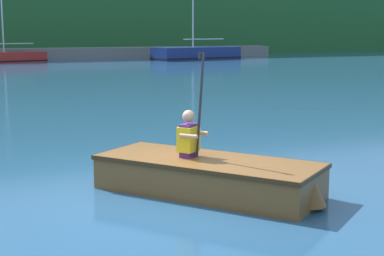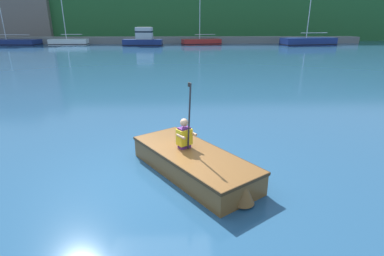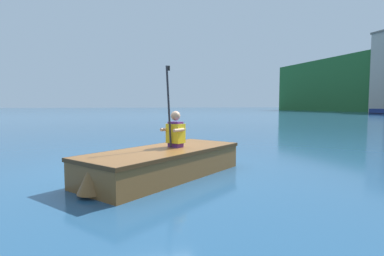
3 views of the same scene
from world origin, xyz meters
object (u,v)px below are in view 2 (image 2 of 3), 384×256
(moored_boat_dock_center_near, at_px, (201,42))
(moored_boat_dock_center_far, at_px, (308,42))
(person_paddler, at_px, (185,135))
(moored_boat_dock_east_inner, at_px, (69,42))
(moored_boat_dock_west_inner, at_px, (143,39))
(rowboat_foreground, at_px, (194,162))
(moored_boat_dock_west_end, at_px, (10,42))

(moored_boat_dock_center_near, relative_size, moored_boat_dock_center_far, 0.90)
(person_paddler, bearing_deg, moored_boat_dock_east_inner, 112.66)
(moored_boat_dock_west_inner, bearing_deg, rowboat_foreground, -81.55)
(moored_boat_dock_west_end, bearing_deg, moored_boat_dock_west_inner, -7.09)
(moored_boat_dock_east_inner, bearing_deg, moored_boat_dock_center_near, 0.32)
(moored_boat_dock_center_far, relative_size, person_paddler, 5.20)
(rowboat_foreground, distance_m, person_paddler, 0.61)
(moored_boat_dock_east_inner, bearing_deg, moored_boat_dock_west_inner, -12.11)
(moored_boat_dock_east_inner, xyz_separation_m, rowboat_foreground, (15.29, -36.43, -0.11))
(moored_boat_dock_west_end, height_order, person_paddler, moored_boat_dock_west_end)
(moored_boat_dock_east_inner, relative_size, rowboat_foreground, 1.81)
(moored_boat_dock_west_inner, distance_m, rowboat_foreground, 34.63)
(moored_boat_dock_center_far, relative_size, rowboat_foreground, 2.33)
(moored_boat_dock_west_end, distance_m, moored_boat_dock_center_near, 25.56)
(rowboat_foreground, bearing_deg, moored_boat_dock_west_end, 122.32)
(moored_boat_dock_west_inner, xyz_separation_m, moored_boat_dock_east_inner, (-10.20, 2.19, -0.46))
(moored_boat_dock_west_inner, distance_m, moored_boat_dock_center_far, 21.44)
(moored_boat_dock_center_near, height_order, person_paddler, moored_boat_dock_center_near)
(moored_boat_dock_west_end, relative_size, moored_boat_dock_center_near, 1.20)
(moored_boat_dock_west_inner, distance_m, person_paddler, 34.32)
(person_paddler, bearing_deg, moored_boat_dock_west_end, 122.30)
(moored_boat_dock_west_end, height_order, rowboat_foreground, moored_boat_dock_west_end)
(moored_boat_dock_center_far, height_order, person_paddler, moored_boat_dock_center_far)
(moored_boat_dock_center_near, bearing_deg, moored_boat_dock_west_inner, -163.17)
(moored_boat_dock_east_inner, distance_m, rowboat_foreground, 39.51)
(moored_boat_dock_west_end, xyz_separation_m, moored_boat_dock_west_inner, (18.00, -2.24, 0.49))
(moored_boat_dock_center_near, bearing_deg, person_paddler, -94.22)
(moored_boat_dock_west_inner, bearing_deg, person_paddler, -81.80)
(moored_boat_dock_center_near, xyz_separation_m, moored_boat_dock_center_far, (13.87, -2.04, 0.11))
(moored_boat_dock_center_near, relative_size, moored_boat_dock_east_inner, 1.16)
(moored_boat_dock_center_far, height_order, moored_boat_dock_east_inner, moored_boat_dock_center_far)
(rowboat_foreground, bearing_deg, moored_boat_dock_center_far, 64.65)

